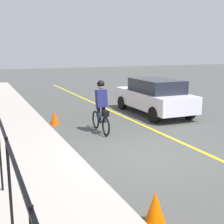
% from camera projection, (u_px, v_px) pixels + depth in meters
% --- Properties ---
extents(ground_plane, '(80.00, 80.00, 0.00)m').
position_uv_depth(ground_plane, '(147.00, 156.00, 8.36)').
color(ground_plane, '#494A48').
extents(lane_line_centre, '(36.00, 0.12, 0.01)m').
position_uv_depth(lane_line_centre, '(194.00, 148.00, 9.00)').
color(lane_line_centre, yellow).
rests_on(lane_line_centre, ground).
extents(sidewalk, '(40.00, 3.20, 0.15)m').
position_uv_depth(sidewalk, '(18.00, 173.00, 7.01)').
color(sidewalk, '#AAA49E').
rests_on(sidewalk, ground).
extents(cyclist_lead, '(1.71, 0.37, 1.83)m').
position_uv_depth(cyclist_lead, '(101.00, 107.00, 10.55)').
color(cyclist_lead, black).
rests_on(cyclist_lead, ground).
extents(patrol_sedan, '(4.43, 1.97, 1.58)m').
position_uv_depth(patrol_sedan, '(154.00, 96.00, 13.60)').
color(patrol_sedan, white).
rests_on(patrol_sedan, ground).
extents(traffic_cone_near, '(0.36, 0.36, 0.56)m').
position_uv_depth(traffic_cone_near, '(155.00, 207.00, 5.08)').
color(traffic_cone_near, '#F05C01').
rests_on(traffic_cone_near, ground).
extents(traffic_cone_far, '(0.36, 0.36, 0.52)m').
position_uv_depth(traffic_cone_far, '(55.00, 118.00, 11.80)').
color(traffic_cone_far, '#F24D05').
rests_on(traffic_cone_far, ground).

